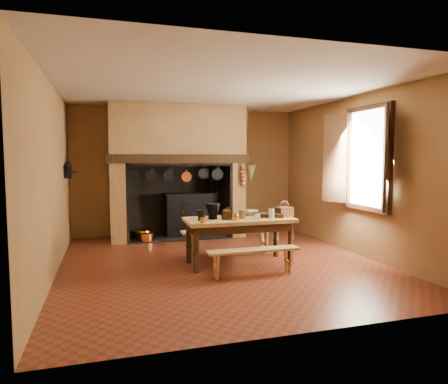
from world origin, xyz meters
name	(u,v)px	position (x,y,z in m)	size (l,w,h in m)	color
floor	(221,263)	(0.00, 0.00, 0.00)	(5.50, 5.50, 0.00)	maroon
ceiling	(221,88)	(0.00, 0.00, 2.80)	(5.50, 5.50, 0.00)	silver
back_wall	(187,171)	(0.00, 2.75, 1.40)	(5.00, 0.02, 2.80)	olive
wall_left	(52,180)	(-2.50, 0.00, 1.40)	(0.02, 5.50, 2.80)	olive
wall_right	(356,175)	(2.50, 0.00, 1.40)	(0.02, 5.50, 2.80)	olive
wall_front	(301,191)	(0.00, -2.75, 1.40)	(5.00, 0.02, 2.80)	olive
chimney_breast	(177,153)	(-0.30, 2.31, 1.81)	(2.95, 0.96, 2.80)	olive
iron_range	(188,213)	(-0.04, 2.45, 0.48)	(1.12, 0.55, 1.60)	black
hearth_pans	(143,235)	(-1.05, 2.22, 0.09)	(0.51, 0.62, 0.20)	#C17A2C
hanging_pans	(180,175)	(-0.34, 1.81, 1.36)	(1.92, 0.29, 0.27)	black
onion_string	(243,176)	(1.00, 1.79, 1.33)	(0.12, 0.10, 0.46)	#98481C
herb_bunch	(251,173)	(1.18, 1.79, 1.38)	(0.20, 0.20, 0.35)	#5B6530
window	(363,158)	(2.35, -0.40, 1.70)	(0.39, 1.75, 1.76)	white
wall_coffee_mill	(68,169)	(-2.42, 1.55, 1.52)	(0.23, 0.16, 0.31)	black
work_table	(239,225)	(0.27, -0.16, 0.63)	(1.73, 0.77, 0.75)	tan
bench_front	(253,256)	(0.27, -0.80, 0.29)	(1.38, 0.24, 0.39)	tan
bench_back	(229,236)	(0.27, 0.41, 0.35)	(1.65, 0.29, 0.47)	tan
mortar_large	(213,210)	(-0.16, -0.12, 0.89)	(0.25, 0.25, 0.42)	black
mortar_small	(201,215)	(-0.38, -0.24, 0.84)	(0.17, 0.17, 0.29)	black
coffee_grinder	(226,214)	(0.03, -0.22, 0.83)	(0.18, 0.14, 0.21)	#342010
brass_mug_a	(203,220)	(-0.41, -0.46, 0.80)	(0.08, 0.08, 0.09)	#C17A2C
brass_mug_b	(246,213)	(0.44, 0.03, 0.80)	(0.09, 0.09, 0.10)	#C17A2C
mixing_bowl	(249,213)	(0.53, 0.11, 0.79)	(0.32, 0.32, 0.08)	#B5B18B
stoneware_crock	(242,214)	(0.30, -0.20, 0.81)	(0.11, 0.11, 0.13)	#53321F
glass_jar	(272,213)	(0.75, -0.33, 0.83)	(0.09, 0.09, 0.16)	beige
wicker_basket	(284,211)	(1.03, -0.18, 0.83)	(0.31, 0.25, 0.26)	#4C2B17
wooden_tray	(272,215)	(0.81, -0.19, 0.78)	(0.37, 0.26, 0.06)	#342010
brass_cup	(235,217)	(0.13, -0.33, 0.80)	(0.12, 0.12, 0.09)	#C17A2C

